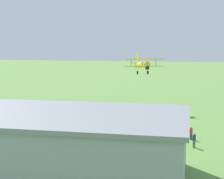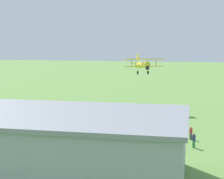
{
  "view_description": "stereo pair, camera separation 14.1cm",
  "coord_description": "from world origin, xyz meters",
  "px_view_note": "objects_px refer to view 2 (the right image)",
  "views": [
    {
      "loc": [
        -14.84,
        68.84,
        11.5
      ],
      "look_at": [
        -0.89,
        15.93,
        5.02
      ],
      "focal_mm": 59.73,
      "sensor_mm": 36.0,
      "label": 1
    },
    {
      "loc": [
        -14.97,
        68.81,
        11.5
      ],
      "look_at": [
        -0.89,
        15.93,
        5.02
      ],
      "focal_mm": 59.73,
      "sensor_mm": 36.0,
      "label": 2
    }
  ],
  "objects_px": {
    "hangar": "(7,143)",
    "biplane": "(142,65)",
    "person_watching_takeoff": "(191,133)",
    "person_beside_truck": "(194,140)",
    "person_at_fence_line": "(167,137)"
  },
  "relations": [
    {
      "from": "biplane",
      "to": "person_at_fence_line",
      "type": "distance_m",
      "value": 24.57
    },
    {
      "from": "person_at_fence_line",
      "to": "person_beside_truck",
      "type": "xyz_separation_m",
      "value": [
        -3.12,
        1.05,
        0.01
      ]
    },
    {
      "from": "biplane",
      "to": "person_watching_takeoff",
      "type": "relative_size",
      "value": 4.61
    },
    {
      "from": "person_watching_takeoff",
      "to": "person_at_fence_line",
      "type": "bearing_deg",
      "value": 45.05
    },
    {
      "from": "biplane",
      "to": "person_watching_takeoff",
      "type": "distance_m",
      "value": 23.18
    },
    {
      "from": "hangar",
      "to": "person_watching_takeoff",
      "type": "bearing_deg",
      "value": -131.94
    },
    {
      "from": "hangar",
      "to": "person_at_fence_line",
      "type": "distance_m",
      "value": 19.12
    },
    {
      "from": "person_watching_takeoff",
      "to": "person_beside_truck",
      "type": "xyz_separation_m",
      "value": [
        -0.51,
        3.66,
        0.01
      ]
    },
    {
      "from": "person_watching_takeoff",
      "to": "person_beside_truck",
      "type": "relative_size",
      "value": 0.99
    },
    {
      "from": "person_beside_truck",
      "to": "hangar",
      "type": "bearing_deg",
      "value": 40.14
    },
    {
      "from": "hangar",
      "to": "person_beside_truck",
      "type": "height_order",
      "value": "hangar"
    },
    {
      "from": "biplane",
      "to": "hangar",
      "type": "bearing_deg",
      "value": 81.47
    },
    {
      "from": "hangar",
      "to": "biplane",
      "type": "distance_m",
      "value": 37.41
    },
    {
      "from": "biplane",
      "to": "person_watching_takeoff",
      "type": "height_order",
      "value": "biplane"
    },
    {
      "from": "biplane",
      "to": "person_beside_truck",
      "type": "distance_m",
      "value": 26.56
    }
  ]
}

